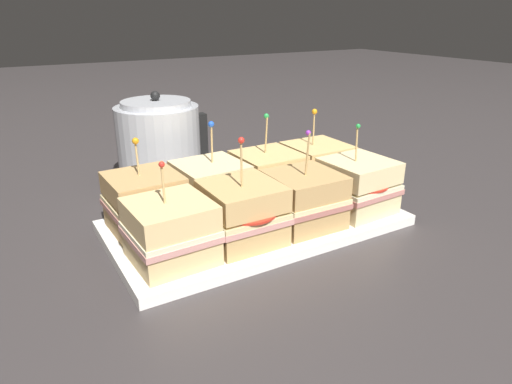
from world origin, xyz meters
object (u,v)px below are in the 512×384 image
object	(u,v)px
sandwich_front_far_right	(358,186)
sandwich_back_far_right	(317,167)
serving_platter	(256,223)
sandwich_front_center_right	(304,199)
sandwich_front_center_left	(242,213)
sandwich_back_center_right	(268,177)
sandwich_front_far_left	(171,231)
kettle_steel	(160,144)
sandwich_back_far_left	(145,202)
sandwich_back_center_left	(211,189)

from	to	relation	value
sandwich_front_far_right	sandwich_back_far_right	size ratio (longest dim) A/B	0.97
serving_platter	sandwich_front_center_right	xyz separation A→B (m)	(0.06, -0.06, 0.05)
sandwich_front_center_left	sandwich_back_center_right	world-z (taller)	sandwich_front_center_left
sandwich_front_far_left	kettle_steel	xyz separation A→B (m)	(0.11, 0.36, 0.03)
sandwich_back_far_right	sandwich_back_far_left	bearing A→B (deg)	-179.69
sandwich_front_far_left	sandwich_back_far_right	size ratio (longest dim) A/B	0.91
sandwich_front_center_right	sandwich_back_far_right	world-z (taller)	same
sandwich_front_far_left	sandwich_back_far_right	xyz separation A→B (m)	(0.36, 0.12, 0.00)
sandwich_front_far_right	sandwich_back_center_right	bearing A→B (deg)	134.56
sandwich_back_far_right	sandwich_back_center_left	bearing A→B (deg)	-179.43
sandwich_front_center_right	sandwich_front_far_right	distance (m)	0.12
sandwich_front_far_left	sandwich_back_center_right	size ratio (longest dim) A/B	0.90
sandwich_front_far_right	kettle_steel	world-z (taller)	kettle_steel
sandwich_back_center_left	sandwich_back_far_right	size ratio (longest dim) A/B	1.01
sandwich_back_far_right	serving_platter	bearing A→B (deg)	-161.24
sandwich_front_far_left	sandwich_front_center_right	distance (m)	0.24
sandwich_front_far_left	sandwich_front_far_right	world-z (taller)	sandwich_front_far_right
sandwich_front_far_right	serving_platter	bearing A→B (deg)	161.23
sandwich_front_far_right	sandwich_front_center_left	bearing A→B (deg)	179.95
sandwich_back_far_left	sandwich_back_center_left	distance (m)	0.12
sandwich_front_center_left	sandwich_back_far_right	xyz separation A→B (m)	(0.24, 0.12, -0.00)
sandwich_front_center_right	sandwich_front_far_right	xyz separation A→B (m)	(0.12, -0.00, 0.00)
serving_platter	sandwich_front_center_left	world-z (taller)	sandwich_front_center_left
kettle_steel	serving_platter	bearing A→B (deg)	-77.37
sandwich_back_center_left	sandwich_back_far_right	bearing A→B (deg)	0.57
sandwich_front_far_right	kettle_steel	bearing A→B (deg)	124.24
sandwich_front_center_left	kettle_steel	bearing A→B (deg)	91.12
serving_platter	sandwich_front_far_left	world-z (taller)	sandwich_front_far_left
serving_platter	sandwich_front_far_right	bearing A→B (deg)	-18.77
sandwich_back_far_left	sandwich_front_center_right	bearing A→B (deg)	-26.40
sandwich_front_far_right	sandwich_back_center_left	distance (m)	0.27
sandwich_back_far_left	sandwich_back_far_right	xyz separation A→B (m)	(0.36, 0.00, 0.00)
sandwich_back_far_right	kettle_steel	distance (m)	0.34
serving_platter	sandwich_back_center_left	world-z (taller)	sandwich_back_center_left
sandwich_back_center_left	sandwich_back_center_right	size ratio (longest dim) A/B	0.99
sandwich_front_center_right	sandwich_back_far_left	xyz separation A→B (m)	(-0.24, 0.12, 0.00)
sandwich_front_center_left	sandwich_front_center_right	bearing A→B (deg)	0.45
sandwich_back_far_right	sandwich_front_far_left	bearing A→B (deg)	-161.27
kettle_steel	sandwich_back_far_left	bearing A→B (deg)	-114.76
sandwich_front_center_right	sandwich_front_far_right	size ratio (longest dim) A/B	1.03
serving_platter	sandwich_back_far_right	distance (m)	0.20
sandwich_front_center_left	sandwich_front_far_right	size ratio (longest dim) A/B	1.06
serving_platter	sandwich_front_center_right	distance (m)	0.10
sandwich_front_center_left	sandwich_back_far_right	world-z (taller)	sandwich_front_center_left
kettle_steel	sandwich_back_center_right	bearing A→B (deg)	-62.09
sandwich_front_center_left	sandwich_back_center_right	distance (m)	0.17
sandwich_back_center_right	sandwich_front_center_left	bearing A→B (deg)	-135.30
sandwich_back_far_right	kettle_steel	world-z (taller)	kettle_steel
sandwich_front_far_left	sandwich_front_far_right	bearing A→B (deg)	-0.01
sandwich_back_far_right	sandwich_front_center_right	bearing A→B (deg)	-134.85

